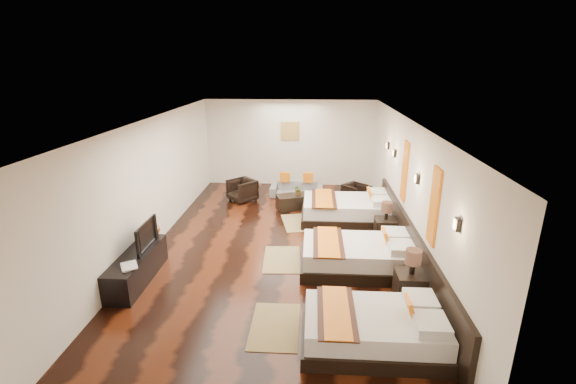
# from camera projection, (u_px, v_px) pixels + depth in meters

# --- Properties ---
(floor) EXTENTS (5.50, 9.50, 0.01)m
(floor) POSITION_uv_depth(u_px,v_px,m) (278.00, 246.00, 8.91)
(floor) COLOR black
(floor) RESTS_ON ground
(ceiling) EXTENTS (5.50, 9.50, 0.01)m
(ceiling) POSITION_uv_depth(u_px,v_px,m) (277.00, 120.00, 8.04)
(ceiling) COLOR white
(ceiling) RESTS_ON floor
(back_wall) EXTENTS (5.50, 0.01, 2.80)m
(back_wall) POSITION_uv_depth(u_px,v_px,m) (290.00, 143.00, 12.98)
(back_wall) COLOR silver
(back_wall) RESTS_ON floor
(left_wall) EXTENTS (0.01, 9.50, 2.80)m
(left_wall) POSITION_uv_depth(u_px,v_px,m) (152.00, 184.00, 8.64)
(left_wall) COLOR silver
(left_wall) RESTS_ON floor
(right_wall) EXTENTS (0.01, 9.50, 2.80)m
(right_wall) POSITION_uv_depth(u_px,v_px,m) (408.00, 189.00, 8.31)
(right_wall) COLOR silver
(right_wall) RESTS_ON floor
(headboard_panel) EXTENTS (0.08, 6.60, 0.90)m
(headboard_panel) POSITION_uv_depth(u_px,v_px,m) (410.00, 246.00, 7.85)
(headboard_panel) COLOR black
(headboard_panel) RESTS_ON floor
(bed_near) EXTENTS (2.06, 1.30, 0.79)m
(bed_near) POSITION_uv_depth(u_px,v_px,m) (375.00, 328.00, 5.72)
(bed_near) COLOR black
(bed_near) RESTS_ON floor
(bed_mid) EXTENTS (2.24, 1.41, 0.85)m
(bed_mid) POSITION_uv_depth(u_px,v_px,m) (359.00, 255.00, 7.83)
(bed_mid) COLOR black
(bed_mid) RESTS_ON floor
(bed_far) EXTENTS (2.35, 1.48, 0.90)m
(bed_far) POSITION_uv_depth(u_px,v_px,m) (349.00, 210.00, 10.22)
(bed_far) COLOR black
(bed_far) RESTS_ON floor
(nightstand_a) EXTENTS (0.50, 0.50, 0.99)m
(nightstand_a) POSITION_uv_depth(u_px,v_px,m) (410.00, 284.00, 6.71)
(nightstand_a) COLOR black
(nightstand_a) RESTS_ON floor
(nightstand_b) EXTENTS (0.47, 0.47, 0.93)m
(nightstand_b) POSITION_uv_depth(u_px,v_px,m) (385.00, 227.00, 9.09)
(nightstand_b) COLOR black
(nightstand_b) RESTS_ON floor
(jute_mat_near) EXTENTS (0.75, 1.20, 0.01)m
(jute_mat_near) POSITION_uv_depth(u_px,v_px,m) (275.00, 326.00, 6.19)
(jute_mat_near) COLOR olive
(jute_mat_near) RESTS_ON floor
(jute_mat_mid) EXTENTS (0.81, 1.24, 0.01)m
(jute_mat_mid) POSITION_uv_depth(u_px,v_px,m) (282.00, 259.00, 8.28)
(jute_mat_mid) COLOR olive
(jute_mat_mid) RESTS_ON floor
(jute_mat_far) EXTENTS (0.99, 1.33, 0.01)m
(jute_mat_far) POSITION_uv_depth(u_px,v_px,m) (298.00, 223.00, 10.17)
(jute_mat_far) COLOR olive
(jute_mat_far) RESTS_ON floor
(tv_console) EXTENTS (0.50, 1.80, 0.55)m
(tv_console) POSITION_uv_depth(u_px,v_px,m) (137.00, 267.00, 7.42)
(tv_console) COLOR black
(tv_console) RESTS_ON floor
(tv) EXTENTS (0.12, 0.91, 0.52)m
(tv) POSITION_uv_depth(u_px,v_px,m) (142.00, 235.00, 7.50)
(tv) COLOR black
(tv) RESTS_ON tv_console
(book) EXTENTS (0.40, 0.43, 0.03)m
(book) POSITION_uv_depth(u_px,v_px,m) (121.00, 268.00, 6.80)
(book) COLOR black
(book) RESTS_ON tv_console
(figurine) EXTENTS (0.36, 0.36, 0.36)m
(figurine) POSITION_uv_depth(u_px,v_px,m) (151.00, 228.00, 8.03)
(figurine) COLOR brown
(figurine) RESTS_ON tv_console
(sofa) EXTENTS (1.60, 0.67, 0.46)m
(sofa) POSITION_uv_depth(u_px,v_px,m) (296.00, 189.00, 12.11)
(sofa) COLOR slate
(sofa) RESTS_ON floor
(armchair_left) EXTENTS (1.01, 1.01, 0.66)m
(armchair_left) POSITION_uv_depth(u_px,v_px,m) (242.00, 190.00, 11.69)
(armchair_left) COLOR black
(armchair_left) RESTS_ON floor
(armchair_right) EXTENTS (0.83, 0.83, 0.54)m
(armchair_right) POSITION_uv_depth(u_px,v_px,m) (355.00, 193.00, 11.65)
(armchair_right) COLOR black
(armchair_right) RESTS_ON floor
(coffee_table) EXTENTS (1.11, 0.80, 0.40)m
(coffee_table) POSITION_uv_depth(u_px,v_px,m) (295.00, 202.00, 11.12)
(coffee_table) COLOR black
(coffee_table) RESTS_ON floor
(table_plant) EXTENTS (0.33, 0.30, 0.29)m
(table_plant) POSITION_uv_depth(u_px,v_px,m) (299.00, 190.00, 11.02)
(table_plant) COLOR #285A1E
(table_plant) RESTS_ON coffee_table
(orange_panel_a) EXTENTS (0.04, 0.40, 1.30)m
(orange_panel_a) POSITION_uv_depth(u_px,v_px,m) (434.00, 207.00, 6.42)
(orange_panel_a) COLOR #D86014
(orange_panel_a) RESTS_ON right_wall
(orange_panel_b) EXTENTS (0.04, 0.40, 1.30)m
(orange_panel_b) POSITION_uv_depth(u_px,v_px,m) (405.00, 171.00, 8.50)
(orange_panel_b) COLOR #D86014
(orange_panel_b) RESTS_ON right_wall
(sconce_near) EXTENTS (0.07, 0.12, 0.18)m
(sconce_near) POSITION_uv_depth(u_px,v_px,m) (457.00, 224.00, 5.33)
(sconce_near) COLOR black
(sconce_near) RESTS_ON right_wall
(sconce_mid) EXTENTS (0.07, 0.12, 0.18)m
(sconce_mid) POSITION_uv_depth(u_px,v_px,m) (417.00, 179.00, 7.42)
(sconce_mid) COLOR black
(sconce_mid) RESTS_ON right_wall
(sconce_far) EXTENTS (0.07, 0.12, 0.18)m
(sconce_far) POSITION_uv_depth(u_px,v_px,m) (394.00, 153.00, 9.50)
(sconce_far) COLOR black
(sconce_far) RESTS_ON right_wall
(sconce_lounge) EXTENTS (0.07, 0.12, 0.18)m
(sconce_lounge) POSITION_uv_depth(u_px,v_px,m) (388.00, 146.00, 10.36)
(sconce_lounge) COLOR black
(sconce_lounge) RESTS_ON right_wall
(gold_artwork) EXTENTS (0.60, 0.04, 0.60)m
(gold_artwork) POSITION_uv_depth(u_px,v_px,m) (290.00, 131.00, 12.84)
(gold_artwork) COLOR #AD873F
(gold_artwork) RESTS_ON back_wall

